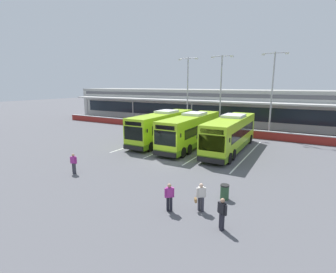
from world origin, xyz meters
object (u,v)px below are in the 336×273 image
pedestrian_in_dark_coat (74,163)px  pedestrian_child (222,213)px  lamp_post_centre (221,89)px  coach_bus_left_centre (191,131)px  coach_bus_leftmost (163,127)px  litter_bin (225,192)px  coach_bus_centre (230,134)px  pedestrian_near_bin (169,196)px  pedestrian_with_handbag (201,196)px  lamp_post_east (272,89)px  lamp_post_west (188,89)px

pedestrian_in_dark_coat → pedestrian_child: (12.64, -1.78, 0.00)m
lamp_post_centre → coach_bus_left_centre: bearing=-89.5°
coach_bus_leftmost → litter_bin: bearing=-45.6°
coach_bus_centre → pedestrian_near_bin: 14.64m
pedestrian_child → pedestrian_with_handbag: bearing=143.5°
pedestrian_with_handbag → lamp_post_east: bearing=89.9°
coach_bus_leftmost → coach_bus_left_centre: same height
coach_bus_leftmost → coach_bus_centre: same height
pedestrian_in_dark_coat → lamp_post_west: size_ratio=0.15×
pedestrian_in_dark_coat → pedestrian_child: 12.76m
coach_bus_centre → lamp_post_east: size_ratio=1.11×
pedestrian_child → coach_bus_left_centre: bearing=120.0°
coach_bus_left_centre → pedestrian_near_bin: size_ratio=7.53×
coach_bus_centre → litter_bin: bearing=-75.0°
coach_bus_centre → lamp_post_east: bearing=76.3°
pedestrian_child → lamp_post_west: bearing=119.1°
pedestrian_near_bin → coach_bus_left_centre: bearing=110.5°
coach_bus_centre → pedestrian_with_handbag: 13.93m
coach_bus_leftmost → lamp_post_west: lamp_post_west is taller
lamp_post_west → pedestrian_with_handbag: bearing=-62.7°
pedestrian_in_dark_coat → lamp_post_east: bearing=64.3°
lamp_post_east → litter_bin: lamp_post_east is taller
coach_bus_centre → litter_bin: size_ratio=13.11×
coach_bus_left_centre → pedestrian_near_bin: coach_bus_left_centre is taller
coach_bus_left_centre → lamp_post_east: 13.02m
litter_bin → pedestrian_near_bin: bearing=-126.2°
pedestrian_in_dark_coat → coach_bus_left_centre: bearing=71.9°
pedestrian_child → lamp_post_centre: size_ratio=0.15×
coach_bus_leftmost → lamp_post_centre: size_ratio=1.11×
coach_bus_leftmost → pedestrian_child: bearing=-50.5°
pedestrian_child → litter_bin: 3.44m
pedestrian_near_bin → litter_bin: bearing=53.8°
lamp_post_centre → coach_bus_centre: bearing=-65.4°
pedestrian_with_handbag → coach_bus_left_centre: bearing=116.9°
lamp_post_east → pedestrian_in_dark_coat: bearing=-115.7°
pedestrian_with_handbag → pedestrian_near_bin: bearing=-149.0°
lamp_post_west → litter_bin: size_ratio=11.83×
coach_bus_leftmost → pedestrian_child: coach_bus_leftmost is taller
coach_bus_leftmost → pedestrian_in_dark_coat: coach_bus_leftmost is taller
pedestrian_with_handbag → pedestrian_in_dark_coat: size_ratio=1.00×
coach_bus_left_centre → lamp_post_west: size_ratio=1.11×
lamp_post_west → lamp_post_east: same height
lamp_post_east → lamp_post_west: bearing=177.2°
coach_bus_centre → pedestrian_in_dark_coat: size_ratio=7.53×
coach_bus_leftmost → lamp_post_west: size_ratio=1.11×
pedestrian_with_handbag → pedestrian_in_dark_coat: bearing=176.9°
pedestrian_near_bin → lamp_post_west: (-11.00, 25.05, 5.42)m
lamp_post_centre → litter_bin: bearing=-70.4°
coach_bus_left_centre → lamp_post_east: size_ratio=1.11×
coach_bus_leftmost → lamp_post_east: lamp_post_east is taller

